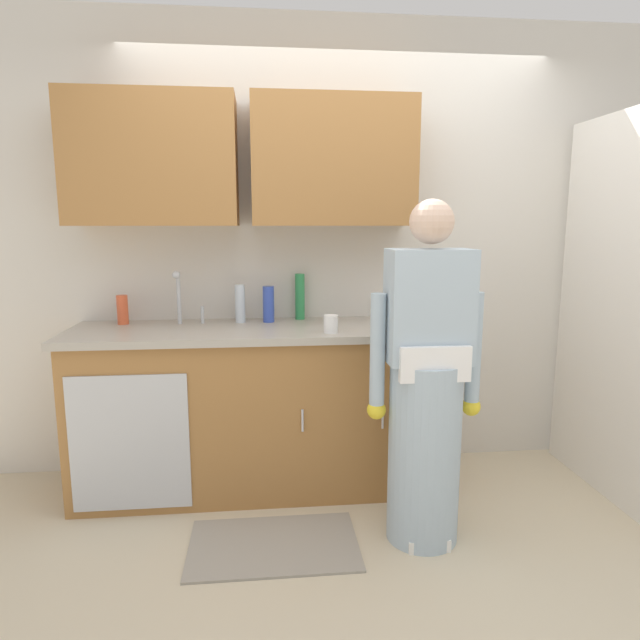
# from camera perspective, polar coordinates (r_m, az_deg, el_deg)

# --- Properties ---
(ground_plane) EXTENTS (9.00, 9.00, 0.00)m
(ground_plane) POSITION_cam_1_polar(r_m,az_deg,el_deg) (2.84, 4.65, -22.29)
(ground_plane) COLOR beige
(kitchen_wall_with_uppers) EXTENTS (4.80, 0.44, 2.70)m
(kitchen_wall_with_uppers) POSITION_cam_1_polar(r_m,az_deg,el_deg) (3.37, -0.49, 9.31)
(kitchen_wall_with_uppers) COLOR beige
(kitchen_wall_with_uppers) RESTS_ON ground
(closet_door_panel) EXTENTS (0.04, 1.10, 2.10)m
(closet_door_panel) POSITION_cam_1_polar(r_m,az_deg,el_deg) (3.39, 28.44, 0.89)
(closet_door_panel) COLOR silver
(closet_door_panel) RESTS_ON ground
(counter_cabinet) EXTENTS (1.90, 0.62, 0.90)m
(counter_cabinet) POSITION_cam_1_polar(r_m,az_deg,el_deg) (3.24, -7.38, -9.31)
(counter_cabinet) COLOR #9E6B38
(counter_cabinet) RESTS_ON ground
(countertop) EXTENTS (1.96, 0.66, 0.04)m
(countertop) POSITION_cam_1_polar(r_m,az_deg,el_deg) (3.12, -7.52, -1.11)
(countertop) COLOR #A8A093
(countertop) RESTS_ON counter_cabinet
(sink) EXTENTS (0.50, 0.36, 0.35)m
(sink) POSITION_cam_1_polar(r_m,az_deg,el_deg) (3.15, -13.91, -1.09)
(sink) COLOR #B7BABF
(sink) RESTS_ON counter_cabinet
(person_at_sink) EXTENTS (0.55, 0.34, 1.62)m
(person_at_sink) POSITION_cam_1_polar(r_m,az_deg,el_deg) (2.66, 10.87, -8.21)
(person_at_sink) COLOR white
(person_at_sink) RESTS_ON ground
(floor_mat) EXTENTS (0.80, 0.50, 0.01)m
(floor_mat) POSITION_cam_1_polar(r_m,az_deg,el_deg) (2.84, -4.81, -22.13)
(floor_mat) COLOR gray
(floor_mat) RESTS_ON ground
(bottle_soap) EXTENTS (0.07, 0.07, 0.21)m
(bottle_soap) POSITION_cam_1_polar(r_m,az_deg,el_deg) (3.25, -5.34, 1.63)
(bottle_soap) COLOR #334CB2
(bottle_soap) RESTS_ON countertop
(bottle_dish_liquid) EXTENTS (0.06, 0.06, 0.22)m
(bottle_dish_liquid) POSITION_cam_1_polar(r_m,az_deg,el_deg) (3.25, -8.26, 1.69)
(bottle_dish_liquid) COLOR silver
(bottle_dish_liquid) RESTS_ON countertop
(bottle_water_short) EXTENTS (0.06, 0.06, 0.17)m
(bottle_water_short) POSITION_cam_1_polar(r_m,az_deg,el_deg) (3.36, -19.71, 1.01)
(bottle_water_short) COLOR #E05933
(bottle_water_short) RESTS_ON countertop
(bottle_cleaner_spray) EXTENTS (0.06, 0.06, 0.27)m
(bottle_cleaner_spray) POSITION_cam_1_polar(r_m,az_deg,el_deg) (3.33, -2.09, 2.43)
(bottle_cleaner_spray) COLOR #2D8C4C
(bottle_cleaner_spray) RESTS_ON countertop
(cup_by_sink) EXTENTS (0.08, 0.08, 0.09)m
(cup_by_sink) POSITION_cam_1_polar(r_m,az_deg,el_deg) (2.92, 1.13, -0.41)
(cup_by_sink) COLOR white
(cup_by_sink) RESTS_ON countertop
(knife_on_counter) EXTENTS (0.22, 0.14, 0.01)m
(knife_on_counter) POSITION_cam_1_polar(r_m,az_deg,el_deg) (3.40, 6.98, 0.23)
(knife_on_counter) COLOR silver
(knife_on_counter) RESTS_ON countertop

